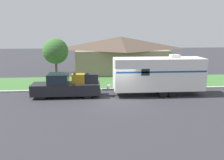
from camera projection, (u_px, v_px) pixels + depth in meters
The scene contains 8 objects.
ground_plane at pixel (121, 101), 20.27m from camera, with size 120.00×120.00×0.00m, color #2D2D33.
curb_strip at pixel (116, 89), 23.92m from camera, with size 80.00×0.30×0.14m.
lawn_strip at pixel (113, 82), 27.49m from camera, with size 80.00×7.00×0.03m.
house_across_street at pixel (120, 54), 34.10m from camera, with size 12.81×8.55×4.80m.
pickup_truck at pixel (67, 86), 21.38m from camera, with size 5.87×1.96×2.09m.
travel_trailer at pixel (158, 74), 21.86m from camera, with size 8.84×2.32×3.56m.
mailbox at pixel (178, 76), 25.37m from camera, with size 0.48×0.20×1.40m.
tree_in_yard at pixel (56, 51), 25.53m from camera, with size 2.63×2.63×4.85m.
Camera 1 is at (-2.38, -19.40, 5.66)m, focal length 40.00 mm.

